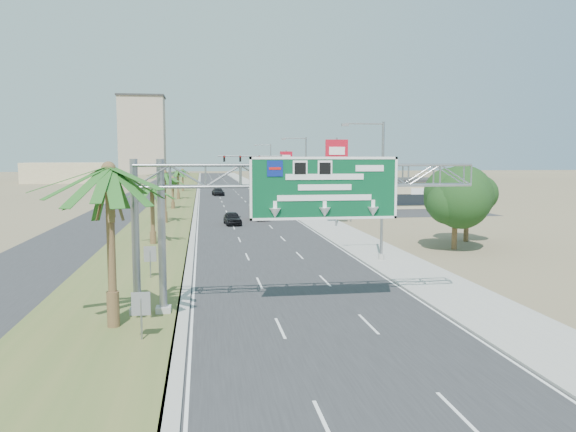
% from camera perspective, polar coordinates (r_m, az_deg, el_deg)
% --- Properties ---
extents(ground, '(600.00, 600.00, 0.00)m').
position_cam_1_polar(ground, '(19.04, 8.52, -17.16)').
color(ground, '#8C7A59').
rests_on(ground, ground).
extents(road, '(12.00, 300.00, 0.02)m').
position_cam_1_polar(road, '(127.04, -6.33, 2.54)').
color(road, '#28282B').
rests_on(road, ground).
extents(sidewalk_right, '(4.00, 300.00, 0.10)m').
position_cam_1_polar(sidewalk_right, '(127.67, -2.51, 2.60)').
color(sidewalk_right, '#9E9B93').
rests_on(sidewalk_right, ground).
extents(median_grass, '(7.00, 300.00, 0.12)m').
position_cam_1_polar(median_grass, '(127.01, -10.84, 2.49)').
color(median_grass, '#4A602A').
rests_on(median_grass, ground).
extents(opposing_road, '(8.00, 300.00, 0.02)m').
position_cam_1_polar(opposing_road, '(127.46, -13.99, 2.41)').
color(opposing_road, '#28282B').
rests_on(opposing_road, ground).
extents(sign_gantry, '(16.75, 1.24, 7.50)m').
position_cam_1_polar(sign_gantry, '(27.00, 0.30, 2.98)').
color(sign_gantry, gray).
rests_on(sign_gantry, ground).
extents(palm_near, '(5.70, 5.70, 8.35)m').
position_cam_1_polar(palm_near, '(25.02, -17.76, 4.47)').
color(palm_near, brown).
rests_on(palm_near, ground).
extents(palm_row_b, '(3.99, 3.99, 5.95)m').
position_cam_1_polar(palm_row_b, '(48.96, -13.66, 2.78)').
color(palm_row_b, brown).
rests_on(palm_row_b, ground).
extents(palm_row_c, '(3.99, 3.99, 6.75)m').
position_cam_1_polar(palm_row_c, '(64.87, -12.47, 4.22)').
color(palm_row_c, brown).
rests_on(palm_row_c, ground).
extents(palm_row_d, '(3.99, 3.99, 5.45)m').
position_cam_1_polar(palm_row_d, '(82.87, -11.65, 3.71)').
color(palm_row_d, brown).
rests_on(palm_row_d, ground).
extents(palm_row_e, '(3.99, 3.99, 6.15)m').
position_cam_1_polar(palm_row_e, '(101.82, -11.13, 4.49)').
color(palm_row_e, brown).
rests_on(palm_row_e, ground).
extents(palm_row_f, '(3.99, 3.99, 5.75)m').
position_cam_1_polar(palm_row_f, '(126.81, -10.66, 4.59)').
color(palm_row_f, brown).
rests_on(palm_row_f, ground).
extents(streetlight_near, '(3.27, 0.44, 10.00)m').
position_cam_1_polar(streetlight_near, '(40.80, 9.28, 1.98)').
color(streetlight_near, gray).
rests_on(streetlight_near, ground).
extents(streetlight_mid, '(3.27, 0.44, 10.00)m').
position_cam_1_polar(streetlight_mid, '(69.91, 1.66, 3.67)').
color(streetlight_mid, gray).
rests_on(streetlight_mid, ground).
extents(streetlight_far, '(3.27, 0.44, 10.00)m').
position_cam_1_polar(streetlight_far, '(105.50, -1.87, 4.43)').
color(streetlight_far, gray).
rests_on(streetlight_far, ground).
extents(signal_mast, '(10.28, 0.71, 8.00)m').
position_cam_1_polar(signal_mast, '(89.33, -2.00, 4.26)').
color(signal_mast, gray).
rests_on(signal_mast, ground).
extents(store_building, '(18.00, 10.00, 4.00)m').
position_cam_1_polar(store_building, '(87.26, 9.53, 2.27)').
color(store_building, tan).
rests_on(store_building, ground).
extents(oak_near, '(4.50, 4.50, 6.80)m').
position_cam_1_polar(oak_near, '(47.37, 16.67, 2.15)').
color(oak_near, brown).
rests_on(oak_near, ground).
extents(oak_far, '(3.50, 3.50, 5.60)m').
position_cam_1_polar(oak_far, '(52.32, 17.74, 1.67)').
color(oak_far, brown).
rests_on(oak_far, ground).
extents(median_signback_a, '(0.75, 0.08, 2.08)m').
position_cam_1_polar(median_signback_a, '(23.62, -14.71, -8.97)').
color(median_signback_a, gray).
rests_on(median_signback_a, ground).
extents(median_signback_b, '(0.75, 0.08, 2.08)m').
position_cam_1_polar(median_signback_b, '(35.37, -13.83, -4.00)').
color(median_signback_b, gray).
rests_on(median_signback_b, ground).
extents(tower_distant, '(20.00, 16.00, 35.00)m').
position_cam_1_polar(tower_distant, '(268.23, -14.57, 7.89)').
color(tower_distant, tan).
rests_on(tower_distant, ground).
extents(building_distant_left, '(24.00, 14.00, 6.00)m').
position_cam_1_polar(building_distant_left, '(181.17, -21.44, 4.12)').
color(building_distant_left, tan).
rests_on(building_distant_left, ground).
extents(building_distant_right, '(20.00, 12.00, 5.00)m').
position_cam_1_polar(building_distant_right, '(160.71, 3.98, 4.15)').
color(building_distant_right, tan).
rests_on(building_distant_right, ground).
extents(car_left_lane, '(2.05, 4.40, 1.46)m').
position_cam_1_polar(car_left_lane, '(62.81, -5.67, -0.24)').
color(car_left_lane, black).
rests_on(car_left_lane, ground).
extents(car_mid_lane, '(2.17, 4.75, 1.51)m').
position_cam_1_polar(car_mid_lane, '(67.65, -2.92, 0.25)').
color(car_mid_lane, maroon).
rests_on(car_mid_lane, ground).
extents(car_right_lane, '(2.74, 5.43, 1.47)m').
position_cam_1_polar(car_right_lane, '(81.36, -1.89, 1.20)').
color(car_right_lane, gray).
rests_on(car_right_lane, ground).
extents(car_far, '(2.63, 5.33, 1.49)m').
position_cam_1_polar(car_far, '(111.83, -7.12, 2.45)').
color(car_far, black).
rests_on(car_far, ground).
extents(pole_sign_red_near, '(2.42, 0.58, 9.59)m').
position_cam_1_polar(pole_sign_red_near, '(60.55, 4.96, 6.04)').
color(pole_sign_red_near, gray).
rests_on(pole_sign_red_near, ground).
extents(pole_sign_blue, '(2.02, 0.73, 7.37)m').
position_cam_1_polar(pole_sign_blue, '(65.77, 6.44, 4.11)').
color(pole_sign_blue, gray).
rests_on(pole_sign_blue, ground).
extents(pole_sign_red_far, '(2.20, 0.87, 8.73)m').
position_cam_1_polar(pole_sign_red_far, '(96.27, -0.19, 5.61)').
color(pole_sign_red_far, gray).
rests_on(pole_sign_red_far, ground).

